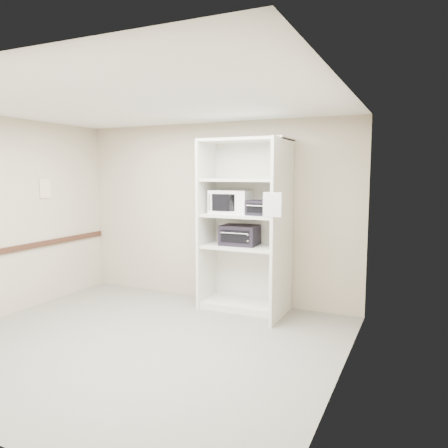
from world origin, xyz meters
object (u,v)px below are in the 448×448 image
at_px(shelving_unit, 248,231).
at_px(toaster_oven_upper, 261,208).
at_px(toaster_oven_lower, 240,235).
at_px(microwave, 231,202).

height_order(shelving_unit, toaster_oven_upper, shelving_unit).
bearing_deg(toaster_oven_lower, shelving_unit, -15.21).
relative_size(microwave, toaster_oven_lower, 1.08).
distance_m(toaster_oven_upper, toaster_oven_lower, 0.55).
relative_size(shelving_unit, toaster_oven_lower, 4.71).
height_order(toaster_oven_upper, toaster_oven_lower, toaster_oven_upper).
xyz_separation_m(microwave, toaster_oven_lower, (0.14, -0.02, -0.47)).
bearing_deg(toaster_oven_upper, microwave, 174.51).
xyz_separation_m(microwave, toaster_oven_upper, (0.50, -0.11, -0.06)).
bearing_deg(toaster_oven_lower, toaster_oven_upper, -16.85).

